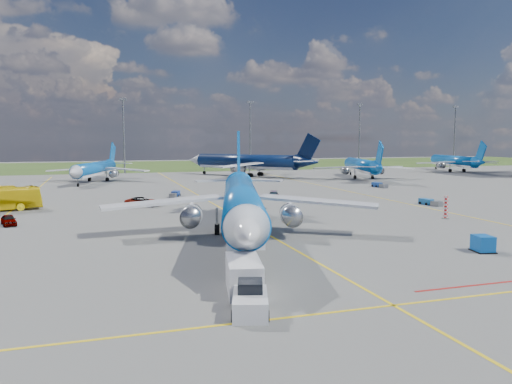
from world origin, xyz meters
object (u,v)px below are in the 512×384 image
object	(u,v)px
main_airliner	(242,239)
pushback_tug	(250,301)
bg_jet_n	(246,176)
service_car_a	(9,220)
uld_container	(483,244)
baggage_tug_e	(379,185)
bg_jet_ene	(453,171)
baggage_tug_w	(430,202)
service_van	(244,275)
warning_post	(446,207)
service_car_b	(142,202)
bg_jet_nnw	(95,182)
bg_jet_ne	(361,178)
baggage_tug_c	(175,194)
service_car_c	(274,195)

from	to	relation	value
main_airliner	pushback_tug	xyz separation A→B (m)	(-5.63, -21.66, 0.76)
bg_jet_n	pushback_tug	size ratio (longest dim) A/B	7.85
pushback_tug	service_car_a	distance (m)	42.87
uld_container	baggage_tug_e	xyz separation A→B (m)	(23.92, 57.31, -0.29)
bg_jet_ene	bg_jet_n	bearing A→B (deg)	11.52
bg_jet_n	bg_jet_ene	bearing A→B (deg)	138.07
baggage_tug_w	service_car_a	bearing A→B (deg)	171.78
service_van	service_car_a	distance (m)	39.51
bg_jet_ene	service_van	xyz separation A→B (m)	(-99.48, -101.21, 1.13)
warning_post	service_car_b	distance (m)	44.25
bg_jet_nnw	main_airliner	size ratio (longest dim) A/B	0.83
service_car_b	bg_jet_ne	bearing A→B (deg)	-49.07
main_airliner	warning_post	bearing A→B (deg)	24.05
bg_jet_ene	service_van	world-z (taller)	bg_jet_ene
pushback_tug	baggage_tug_w	world-z (taller)	pushback_tug
bg_jet_ne	main_airliner	world-z (taller)	main_airliner
warning_post	baggage_tug_c	size ratio (longest dim) A/B	0.70
baggage_tug_e	bg_jet_ne	bearing A→B (deg)	65.74
bg_jet_n	bg_jet_ne	xyz separation A→B (m)	(27.10, -16.41, 0.00)
bg_jet_ne	service_van	world-z (taller)	bg_jet_ne
bg_jet_nnw	baggage_tug_c	world-z (taller)	bg_jet_nnw
baggage_tug_c	uld_container	bearing A→B (deg)	-46.90
baggage_tug_c	bg_jet_nnw	bearing A→B (deg)	132.47
main_airliner	uld_container	size ratio (longest dim) A/B	22.52
bg_jet_n	service_car_c	bearing A→B (deg)	37.40
bg_jet_nnw	service_car_b	world-z (taller)	bg_jet_nnw
service_van	service_car_c	size ratio (longest dim) A/B	1.16
service_car_c	baggage_tug_w	xyz separation A→B (m)	(20.74, -15.69, -0.20)
warning_post	baggage_tug_e	xyz separation A→B (m)	(14.38, 39.95, -1.03)
bg_jet_ene	service_van	distance (m)	141.92
bg_jet_ne	pushback_tug	distance (m)	106.98
uld_container	baggage_tug_e	distance (m)	62.10
main_airliner	service_car_b	size ratio (longest dim) A/B	7.96
warning_post	service_van	world-z (taller)	warning_post
service_car_c	baggage_tug_w	world-z (taller)	service_car_c
pushback_tug	bg_jet_nnw	bearing A→B (deg)	112.27
warning_post	bg_jet_n	bearing A→B (deg)	92.86
main_airliner	baggage_tug_w	world-z (taller)	main_airliner
uld_container	service_car_a	bearing A→B (deg)	157.62
warning_post	bg_jet_nnw	world-z (taller)	bg_jet_nnw
baggage_tug_c	bg_jet_ne	bearing A→B (deg)	48.65
service_car_b	baggage_tug_e	distance (m)	54.06
bg_jet_nnw	service_car_a	xyz separation A→B (m)	(-9.79, -60.57, 0.65)
service_car_a	service_car_c	bearing A→B (deg)	6.50
baggage_tug_e	bg_jet_nnw	bearing A→B (deg)	147.52
bg_jet_ne	service_van	bearing A→B (deg)	71.11
service_van	service_car_c	distance (m)	53.75
bg_jet_nnw	service_car_a	world-z (taller)	bg_jet_nnw
service_car_a	service_van	bearing A→B (deg)	-74.71
bg_jet_n	baggage_tug_w	world-z (taller)	bg_jet_n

